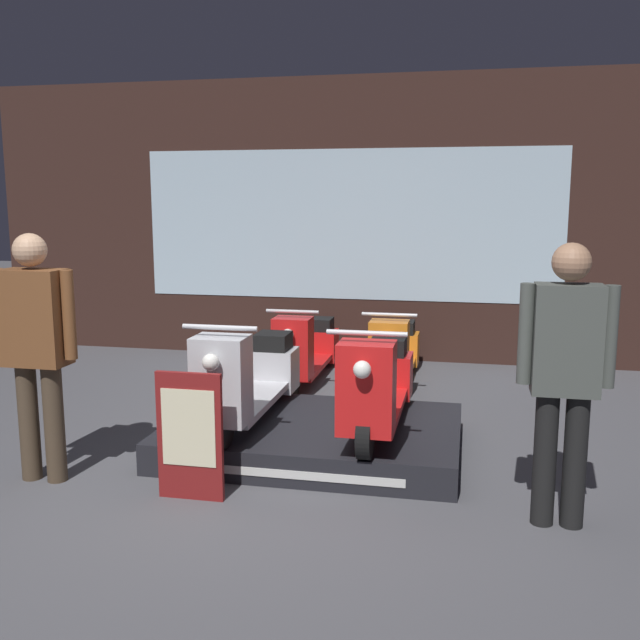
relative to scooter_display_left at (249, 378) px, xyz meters
The scene contains 10 objects.
ground_plane 1.07m from the scooter_display_left, 77.87° to the right, with size 30.00×30.00×0.00m, color #4C4C51.
shop_wall_back 3.39m from the scooter_display_left, 86.56° to the left, with size 8.70×0.09×3.20m.
display_platform 0.64m from the scooter_display_left, ahead, with size 2.12×1.45×0.22m.
scooter_display_left is the anchor object (origin of this frame).
scooter_display_right 0.96m from the scooter_display_left, ahead, with size 0.50×1.69×0.82m.
scooter_backrow_0 2.11m from the scooter_display_left, 91.13° to the left, with size 0.50×1.69×0.82m.
scooter_backrow_1 2.28m from the scooter_display_left, 67.51° to the left, with size 0.50×1.69×0.82m.
person_left_browsing 1.51m from the scooter_display_left, 143.39° to the right, with size 0.57×0.23×1.63m.
person_right_browsing 2.30m from the scooter_display_left, 22.32° to the right, with size 0.52×0.21×1.61m.
price_sign_board 0.97m from the scooter_display_left, 95.10° to the right, with size 0.42×0.04×0.81m.
Camera 1 is at (1.36, -4.00, 1.85)m, focal length 40.00 mm.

